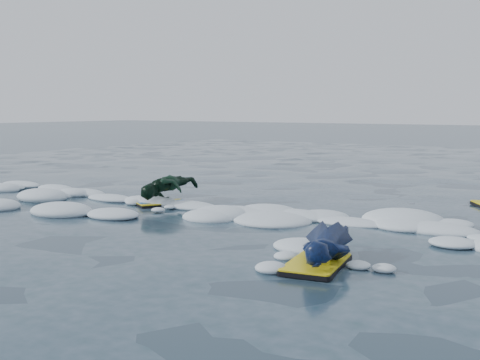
% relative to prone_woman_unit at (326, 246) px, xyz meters
% --- Properties ---
extents(ground, '(120.00, 120.00, 0.00)m').
position_rel_prone_woman_unit_xyz_m(ground, '(-2.54, 0.75, -0.21)').
color(ground, '#162535').
rests_on(ground, ground).
extents(foam_band, '(12.00, 3.10, 0.30)m').
position_rel_prone_woman_unit_xyz_m(foam_band, '(-2.54, 1.78, -0.21)').
color(foam_band, white).
rests_on(foam_band, ground).
extents(prone_woman_unit, '(1.03, 1.67, 0.41)m').
position_rel_prone_woman_unit_xyz_m(prone_woman_unit, '(0.00, 0.00, 0.00)').
color(prone_woman_unit, black).
rests_on(prone_woman_unit, ground).
extents(prone_child_unit, '(0.87, 1.39, 0.53)m').
position_rel_prone_woman_unit_xyz_m(prone_child_unit, '(-4.24, 2.26, 0.06)').
color(prone_child_unit, black).
rests_on(prone_child_unit, ground).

